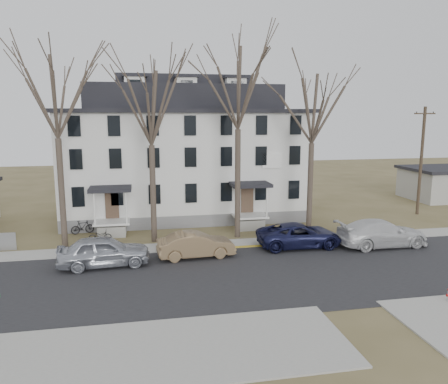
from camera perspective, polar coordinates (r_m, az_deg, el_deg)
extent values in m
plane|color=brown|center=(22.86, 4.75, -12.63)|extent=(120.00, 120.00, 0.00)
cube|color=#27272A|center=(24.65, 3.48, -10.89)|extent=(120.00, 10.00, 0.04)
cube|color=#A09F97|center=(30.18, 0.64, -6.90)|extent=(120.00, 2.00, 0.08)
cube|color=#A09F97|center=(17.78, -17.66, -20.15)|extent=(20.00, 5.00, 0.08)
cube|color=gold|center=(30.72, 10.22, -6.76)|extent=(14.00, 0.25, 0.06)
cube|color=slate|center=(39.36, -5.14, -2.16)|extent=(20.00, 10.00, 1.00)
cube|color=silver|center=(38.66, -5.24, 4.38)|extent=(20.00, 10.00, 8.00)
cube|color=black|center=(38.47, -5.34, 10.47)|extent=(20.80, 10.80, 0.30)
cube|color=black|center=(38.49, -5.37, 12.18)|extent=(16.00, 7.00, 2.00)
cube|color=black|center=(38.57, -5.40, 14.26)|extent=(11.00, 4.50, 0.80)
cube|color=white|center=(33.32, -14.43, -3.80)|extent=(2.60, 2.00, 0.16)
cube|color=white|center=(34.27, 3.39, -3.12)|extent=(2.60, 2.00, 0.16)
cube|color=white|center=(34.95, 6.30, 4.09)|extent=(1.60, 0.08, 1.20)
cube|color=#A09F97|center=(51.83, 27.08, 0.86)|extent=(8.00, 6.00, 3.00)
cube|color=black|center=(51.62, 27.23, 2.72)|extent=(8.50, 6.50, 0.30)
cylinder|color=#473B31|center=(30.96, -20.43, -0.18)|extent=(0.40, 0.40, 7.28)
cylinder|color=#473B31|center=(30.58, -9.25, -0.29)|extent=(0.40, 0.40, 6.76)
cylinder|color=#473B31|center=(31.23, 1.79, 1.02)|extent=(0.40, 0.40, 7.80)
cylinder|color=#473B31|center=(32.94, 11.16, 0.40)|extent=(0.40, 0.40, 6.76)
cylinder|color=#3D3023|center=(42.21, 24.35, 3.66)|extent=(0.28, 0.28, 9.50)
cube|color=#3D3023|center=(42.01, 24.76, 9.29)|extent=(2.00, 0.12, 0.12)
imported|color=#A6AAB4|center=(26.69, -15.42, -7.54)|extent=(5.45, 2.56, 1.80)
imported|color=brown|center=(27.40, -3.69, -6.97)|extent=(4.90, 2.01, 1.58)
imported|color=#16183C|center=(29.88, 9.83, -5.64)|extent=(5.76, 2.75, 1.59)
imported|color=silver|center=(31.42, 19.90, -5.13)|extent=(6.22, 2.62, 1.79)
imported|color=black|center=(31.88, -15.88, -5.59)|extent=(1.61, 0.64, 0.83)
imported|color=black|center=(34.29, -18.00, -4.44)|extent=(1.76, 0.98, 1.02)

